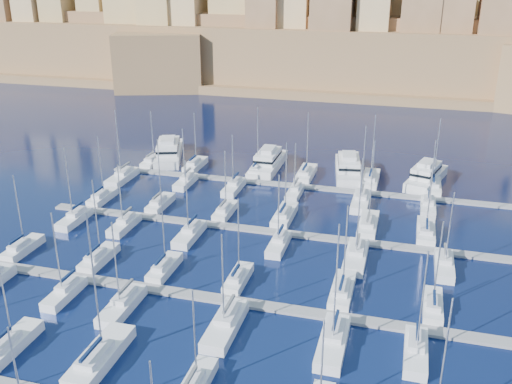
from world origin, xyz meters
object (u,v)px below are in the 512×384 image
(motor_yacht_b, at_px, (268,161))
(motor_yacht_d, at_px, (426,175))
(motor_yacht_c, at_px, (348,168))
(sailboat_2, at_px, (100,356))
(motor_yacht_a, at_px, (169,151))

(motor_yacht_b, xyz_separation_m, motor_yacht_d, (33.32, -0.30, 0.00))
(motor_yacht_d, bearing_deg, motor_yacht_c, 177.73)
(sailboat_2, distance_m, motor_yacht_b, 69.01)
(sailboat_2, height_order, motor_yacht_d, sailboat_2)
(motor_yacht_c, bearing_deg, motor_yacht_b, -178.91)
(sailboat_2, bearing_deg, motor_yacht_b, 88.45)
(motor_yacht_d, bearing_deg, motor_yacht_b, 179.48)
(motor_yacht_a, bearing_deg, sailboat_2, -72.41)
(motor_yacht_a, relative_size, motor_yacht_b, 1.18)
(motor_yacht_a, distance_m, motor_yacht_c, 41.47)
(motor_yacht_a, height_order, motor_yacht_d, same)
(motor_yacht_c, xyz_separation_m, motor_yacht_d, (15.91, -0.63, -0.00))
(sailboat_2, distance_m, motor_yacht_c, 71.95)
(sailboat_2, xyz_separation_m, motor_yacht_b, (1.87, 68.98, 0.93))
(motor_yacht_a, height_order, motor_yacht_c, same)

